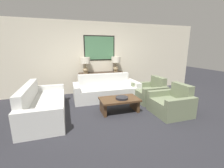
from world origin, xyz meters
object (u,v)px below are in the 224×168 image
Objects in this scene: table_lamp_left at (85,63)px; armchair_near_back_wall at (150,93)px; table_lamp_right at (116,62)px; decorative_bowl at (122,98)px; couch_by_side at (43,106)px; coffee_table at (119,102)px; console_table at (101,83)px; armchair_near_camera at (171,104)px; couch_by_back_wall at (106,91)px.

armchair_near_back_wall is (1.89, -1.35, -0.92)m from table_lamp_left.
decorative_bowl is at bearing -104.13° from table_lamp_right.
couch_by_side reaches higher than coffee_table.
decorative_bowl is 1.35m from armchair_near_back_wall.
table_lamp_right is 0.63× the size of armchair_near_back_wall.
table_lamp_right is (1.17, 0.00, 0.00)m from table_lamp_left.
couch_by_side is (-1.88, -1.57, -0.13)m from console_table.
couch_by_side reaches higher than console_table.
table_lamp_right is (0.58, 0.00, 0.79)m from console_table.
table_lamp_left is 0.63× the size of armchair_near_camera.
decorative_bowl is (1.98, -0.37, 0.13)m from couch_by_side.
table_lamp_left reaches higher than couch_by_side.
coffee_table is 1.37m from armchair_near_camera.
armchair_near_back_wall is 1.06m from armchair_near_camera.
table_lamp_left reaches higher than armchair_near_back_wall.
table_lamp_left is 2.50m from armchair_near_back_wall.
table_lamp_right is 0.63× the size of armchair_near_camera.
table_lamp_right is 1.79m from armchair_near_back_wall.
armchair_near_back_wall is at bearing 90.00° from armchair_near_camera.
couch_by_back_wall is at bearing -50.67° from table_lamp_left.
decorative_bowl is (0.05, -0.06, 0.13)m from coffee_table.
couch_by_back_wall reaches higher than armchair_near_camera.
console_table is 0.77× the size of couch_by_side.
couch_by_side is 3.30m from armchair_near_camera.
table_lamp_right is 2.68m from armchair_near_camera.
console_table is at bearing 91.42° from coffee_table.
couch_by_back_wall reaches higher than console_table.
armchair_near_camera is (1.21, -0.47, -0.14)m from decorative_bowl.
couch_by_back_wall is at bearing 24.36° from couch_by_side.
armchair_near_camera is at bearing -90.00° from armchair_near_back_wall.
armchair_near_camera is at bearing -22.72° from coffee_table.
table_lamp_right is 0.27× the size of couch_by_back_wall.
couch_by_back_wall reaches higher than decorative_bowl.
couch_by_side is 3.20m from armchair_near_back_wall.
armchair_near_camera is (1.31, -2.41, -0.14)m from console_table.
console_table is 1.94m from decorative_bowl.
armchair_near_back_wall is at bearing -45.98° from console_table.
table_lamp_left is 2.23m from couch_by_side.
coffee_table is at bearing -87.72° from couch_by_back_wall.
table_lamp_left and table_lamp_right have the same top height.
console_table is 1.89m from coffee_table.
console_table is at bearing 39.74° from couch_by_side.
decorative_bowl is at bearing -85.48° from couch_by_back_wall.
coffee_table is at bearing -88.58° from console_table.
console_table is 1.60× the size of coffee_table.
console_table is 0.98m from table_lamp_right.
console_table reaches higher than armchair_near_back_wall.
coffee_table is at bearing 131.78° from decorative_bowl.
console_table is 0.77× the size of couch_by_back_wall.
armchair_near_back_wall is at bearing -35.57° from table_lamp_left.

